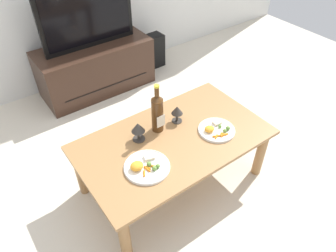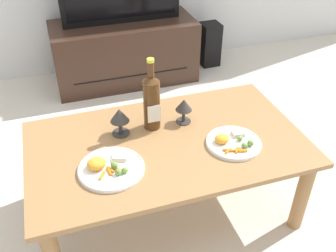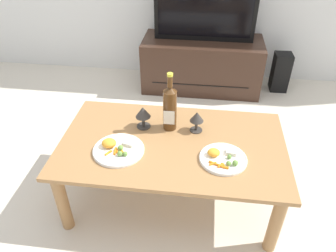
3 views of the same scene
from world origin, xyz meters
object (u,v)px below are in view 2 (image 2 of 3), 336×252
tv_stand (125,52)px  goblet_left (120,117)px  dinner_plate_left (110,168)px  dining_table (167,153)px  goblet_right (184,106)px  floor_speaker (210,44)px  wine_bottle (152,100)px  dinner_plate_right (233,142)px

tv_stand → goblet_left: size_ratio=7.99×
dinner_plate_left → goblet_left: bearing=67.4°
tv_stand → dinner_plate_left: bearing=-104.5°
tv_stand → goblet_left: 1.43m
dining_table → goblet_right: 0.25m
dining_table → floor_speaker: (0.90, 1.55, -0.19)m
wine_bottle → dinner_plate_left: (-0.27, -0.25, -0.14)m
wine_bottle → dinner_plate_right: 0.43m
dinner_plate_right → wine_bottle: bearing=141.4°
dinner_plate_left → dining_table: bearing=20.7°
goblet_right → floor_speaker: bearing=61.5°
dining_table → dinner_plate_right: bearing=-21.6°
dining_table → wine_bottle: wine_bottle is taller
goblet_left → goblet_right: size_ratio=1.07×
wine_bottle → goblet_left: (-0.16, -0.01, -0.06)m
goblet_right → dinner_plate_right: goblet_right is taller
tv_stand → dinner_plate_right: bearing=-84.0°
dining_table → floor_speaker: bearing=59.8°
dining_table → dinner_plate_right: (0.29, -0.11, 0.08)m
wine_bottle → goblet_right: wine_bottle is taller
tv_stand → goblet_left: (-0.31, -1.37, 0.30)m
goblet_right → tv_stand: bearing=90.5°
wine_bottle → goblet_left: bearing=-177.1°
goblet_right → dinner_plate_right: 0.31m
tv_stand → goblet_right: goblet_right is taller
dining_table → wine_bottle: size_ratio=3.52×
tv_stand → dinner_plate_left: dinner_plate_left is taller
tv_stand → dinner_plate_right: (0.17, -1.62, 0.22)m
floor_speaker → wine_bottle: 1.73m
floor_speaker → dinner_plate_right: (-0.61, -1.66, 0.28)m
tv_stand → dinner_plate_right: dinner_plate_right is taller
goblet_left → dinner_plate_right: goblet_left is taller
dinner_plate_right → dining_table: bearing=158.4°
wine_bottle → dinner_plate_right: (0.32, -0.26, -0.14)m
wine_bottle → goblet_right: (0.16, -0.01, -0.06)m
dining_table → goblet_left: (-0.19, 0.13, 0.17)m
goblet_left → dinner_plate_left: size_ratio=0.49×
dining_table → goblet_left: size_ratio=9.22×
goblet_left → dining_table: bearing=-34.4°
tv_stand → dinner_plate_right: 1.64m
dinner_plate_left → dinner_plate_right: bearing=-0.2°
dining_table → floor_speaker: size_ratio=3.44×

